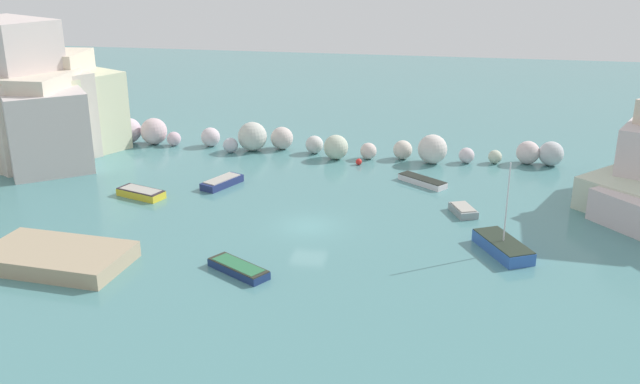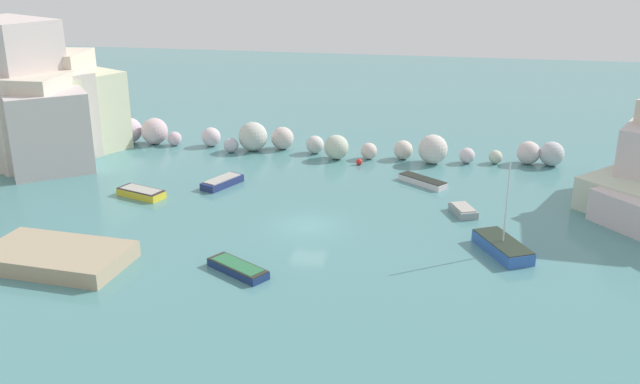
% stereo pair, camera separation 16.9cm
% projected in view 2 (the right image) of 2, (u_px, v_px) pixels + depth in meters
% --- Properties ---
extents(cove_water, '(160.00, 160.00, 0.00)m').
position_uv_depth(cove_water, '(308.00, 226.00, 50.01)').
color(cove_water, teal).
rests_on(cove_water, ground).
extents(cliff_headland_left, '(17.68, 15.53, 12.64)m').
position_uv_depth(cliff_headland_left, '(34.00, 111.00, 64.63)').
color(cliff_headland_left, silver).
rests_on(cliff_headland_left, ground).
extents(rock_breakwater, '(43.00, 4.57, 2.79)m').
position_uv_depth(rock_breakwater, '(307.00, 142.00, 66.66)').
color(rock_breakwater, silver).
rests_on(rock_breakwater, ground).
extents(stone_dock, '(9.25, 5.75, 1.04)m').
position_uv_depth(stone_dock, '(56.00, 257.00, 43.95)').
color(stone_dock, tan).
rests_on(stone_dock, ground).
extents(channel_buoy, '(0.57, 0.57, 0.57)m').
position_uv_depth(channel_buoy, '(359.00, 162.00, 63.53)').
color(channel_buoy, red).
rests_on(channel_buoy, cove_water).
extents(moored_boat_0, '(3.87, 5.11, 6.13)m').
position_uv_depth(moored_boat_0, '(502.00, 247.00, 45.56)').
color(moored_boat_0, '#335FB4').
rests_on(moored_boat_0, cove_water).
extents(moored_boat_1, '(2.55, 1.95, 0.56)m').
position_uv_depth(moored_boat_1, '(81.00, 255.00, 44.68)').
color(moored_boat_1, red).
rests_on(moored_boat_1, cove_water).
extents(moored_boat_2, '(4.17, 2.70, 0.64)m').
position_uv_depth(moored_boat_2, '(141.00, 193.00, 55.63)').
color(moored_boat_2, yellow).
rests_on(moored_boat_2, cove_water).
extents(moored_boat_3, '(4.22, 3.63, 0.54)m').
position_uv_depth(moored_boat_3, '(423.00, 181.00, 58.53)').
color(moored_boat_3, silver).
rests_on(moored_boat_3, cove_water).
extents(moored_boat_4, '(2.24, 2.87, 0.62)m').
position_uv_depth(moored_boat_4, '(463.00, 210.00, 52.07)').
color(moored_boat_4, '#8C9799').
rests_on(moored_boat_4, cove_water).
extents(moored_boat_5, '(2.88, 4.10, 0.66)m').
position_uv_depth(moored_boat_5, '(222.00, 182.00, 58.11)').
color(moored_boat_5, navy).
rests_on(moored_boat_5, cove_water).
extents(moored_boat_6, '(4.35, 3.42, 0.56)m').
position_uv_depth(moored_boat_6, '(238.00, 268.00, 42.94)').
color(moored_boat_6, navy).
rests_on(moored_boat_6, cove_water).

